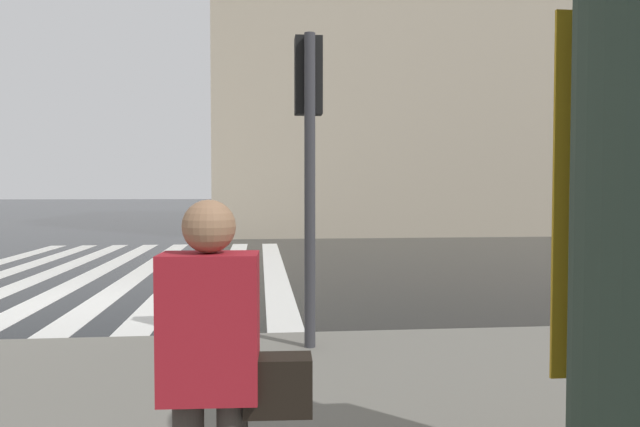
# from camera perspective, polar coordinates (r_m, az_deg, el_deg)

# --- Properties ---
(ground_plane) EXTENTS (220.00, 220.00, 0.00)m
(ground_plane) POSITION_cam_1_polar(r_m,az_deg,el_deg) (10.83, -23.73, -7.85)
(ground_plane) COLOR black
(zebra_crossing) EXTENTS (13.00, 7.50, 0.01)m
(zebra_crossing) POSITION_cam_1_polar(r_m,az_deg,el_deg) (14.60, -18.30, -5.17)
(zebra_crossing) COLOR silver
(zebra_crossing) RESTS_ON ground_plane
(haussmann_block_corner) EXTENTS (18.61, 26.16, 20.09)m
(haussmann_block_corner) POSITION_cam_1_polar(r_m,az_deg,el_deg) (34.80, 13.82, 15.46)
(haussmann_block_corner) COLOR tan
(haussmann_block_corner) RESTS_ON ground_plane
(traffic_signal_post) EXTENTS (0.44, 0.30, 3.40)m
(traffic_signal_post) POSITION_cam_1_polar(r_m,az_deg,el_deg) (6.64, -1.07, 8.63)
(traffic_signal_post) COLOR #333338
(traffic_signal_post) RESTS_ON sidewalk_pavement
(pedestrian_in_red_jacket) EXTENTS (0.26, 0.63, 1.68)m
(pedestrian_in_red_jacket) POSITION_cam_1_polar(r_m,az_deg,el_deg) (2.58, -9.81, -14.43)
(pedestrian_in_red_jacket) COLOR maroon
(pedestrian_in_red_jacket) RESTS_ON sidewalk_pavement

